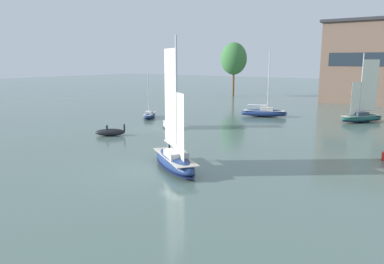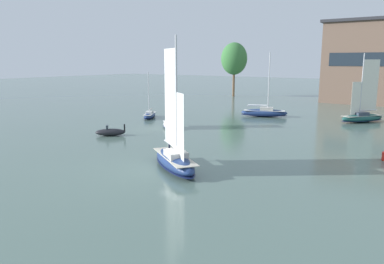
{
  "view_description": "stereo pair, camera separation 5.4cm",
  "coord_description": "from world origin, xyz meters",
  "px_view_note": "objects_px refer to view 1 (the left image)",
  "views": [
    {
      "loc": [
        21.95,
        -28.28,
        10.55
      ],
      "look_at": [
        0.0,
        3.0,
        3.24
      ],
      "focal_mm": 35.0,
      "sensor_mm": 36.0,
      "label": 1
    },
    {
      "loc": [
        21.99,
        -28.25,
        10.55
      ],
      "look_at": [
        0.0,
        3.0,
        3.24
      ],
      "focal_mm": 35.0,
      "sensor_mm": 36.0,
      "label": 2
    }
  ],
  "objects_px": {
    "sailboat_moored_near_marina": "(168,124)",
    "sailboat_moored_outer_mooring": "(264,112)",
    "sailboat_moored_mid_channel": "(362,117)",
    "sailboat_moored_far_slip": "(149,115)",
    "sailboat_main": "(175,159)",
    "motor_tender": "(110,132)",
    "tree_shore_center": "(234,59)"
  },
  "relations": [
    {
      "from": "sailboat_moored_mid_channel",
      "to": "sailboat_moored_outer_mooring",
      "type": "bearing_deg",
      "value": -167.31
    },
    {
      "from": "tree_shore_center",
      "to": "sailboat_main",
      "type": "height_order",
      "value": "tree_shore_center"
    },
    {
      "from": "sailboat_moored_far_slip",
      "to": "sailboat_moored_outer_mooring",
      "type": "relative_size",
      "value": 0.71
    },
    {
      "from": "motor_tender",
      "to": "sailboat_moored_mid_channel",
      "type": "bearing_deg",
      "value": 51.27
    },
    {
      "from": "sailboat_moored_mid_channel",
      "to": "sailboat_moored_outer_mooring",
      "type": "relative_size",
      "value": 0.98
    },
    {
      "from": "motor_tender",
      "to": "sailboat_moored_near_marina",
      "type": "bearing_deg",
      "value": 73.71
    },
    {
      "from": "motor_tender",
      "to": "sailboat_moored_outer_mooring",
      "type": "bearing_deg",
      "value": 71.1
    },
    {
      "from": "sailboat_moored_mid_channel",
      "to": "sailboat_main",
      "type": "bearing_deg",
      "value": -102.49
    },
    {
      "from": "sailboat_moored_outer_mooring",
      "to": "sailboat_main",
      "type": "bearing_deg",
      "value": -78.72
    },
    {
      "from": "sailboat_moored_mid_channel",
      "to": "sailboat_moored_far_slip",
      "type": "relative_size",
      "value": 1.38
    },
    {
      "from": "motor_tender",
      "to": "sailboat_main",
      "type": "bearing_deg",
      "value": -24.07
    },
    {
      "from": "sailboat_moored_outer_mooring",
      "to": "sailboat_moored_mid_channel",
      "type": "bearing_deg",
      "value": 12.69
    },
    {
      "from": "sailboat_moored_outer_mooring",
      "to": "sailboat_moored_near_marina",
      "type": "bearing_deg",
      "value": -110.13
    },
    {
      "from": "tree_shore_center",
      "to": "sailboat_moored_near_marina",
      "type": "relative_size",
      "value": 1.99
    },
    {
      "from": "sailboat_moored_mid_channel",
      "to": "sailboat_moored_far_slip",
      "type": "xyz_separation_m",
      "value": [
        -33.46,
        -17.7,
        -0.37
      ]
    },
    {
      "from": "tree_shore_center",
      "to": "sailboat_moored_mid_channel",
      "type": "height_order",
      "value": "tree_shore_center"
    },
    {
      "from": "sailboat_moored_near_marina",
      "to": "tree_shore_center",
      "type": "bearing_deg",
      "value": 108.41
    },
    {
      "from": "sailboat_main",
      "to": "sailboat_moored_far_slip",
      "type": "relative_size",
      "value": 1.5
    },
    {
      "from": "sailboat_moored_mid_channel",
      "to": "sailboat_moored_far_slip",
      "type": "bearing_deg",
      "value": -152.12
    },
    {
      "from": "sailboat_moored_near_marina",
      "to": "motor_tender",
      "type": "xyz_separation_m",
      "value": [
        -2.84,
        -9.72,
        -0.17
      ]
    },
    {
      "from": "tree_shore_center",
      "to": "sailboat_moored_near_marina",
      "type": "bearing_deg",
      "value": -71.59
    },
    {
      "from": "sailboat_main",
      "to": "sailboat_moored_near_marina",
      "type": "xyz_separation_m",
      "value": [
        -14.87,
        17.63,
        -0.33
      ]
    },
    {
      "from": "tree_shore_center",
      "to": "motor_tender",
      "type": "distance_m",
      "value": 65.74
    },
    {
      "from": "tree_shore_center",
      "to": "motor_tender",
      "type": "height_order",
      "value": "tree_shore_center"
    },
    {
      "from": "sailboat_moored_near_marina",
      "to": "sailboat_moored_outer_mooring",
      "type": "bearing_deg",
      "value": 69.87
    },
    {
      "from": "sailboat_moored_far_slip",
      "to": "sailboat_main",
      "type": "bearing_deg",
      "value": -44.37
    },
    {
      "from": "sailboat_moored_near_marina",
      "to": "sailboat_moored_outer_mooring",
      "type": "xyz_separation_m",
      "value": [
        7.35,
        20.05,
        0.13
      ]
    },
    {
      "from": "sailboat_main",
      "to": "sailboat_moored_mid_channel",
      "type": "bearing_deg",
      "value": 77.51
    },
    {
      "from": "motor_tender",
      "to": "sailboat_moored_far_slip",
      "type": "bearing_deg",
      "value": 112.52
    },
    {
      "from": "sailboat_moored_near_marina",
      "to": "sailboat_moored_outer_mooring",
      "type": "relative_size",
      "value": 0.66
    },
    {
      "from": "sailboat_main",
      "to": "sailboat_moored_outer_mooring",
      "type": "xyz_separation_m",
      "value": [
        -7.52,
        37.68,
        -0.21
      ]
    },
    {
      "from": "tree_shore_center",
      "to": "sailboat_moored_far_slip",
      "type": "xyz_separation_m",
      "value": [
        8.37,
        -47.31,
        -10.51
      ]
    }
  ]
}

